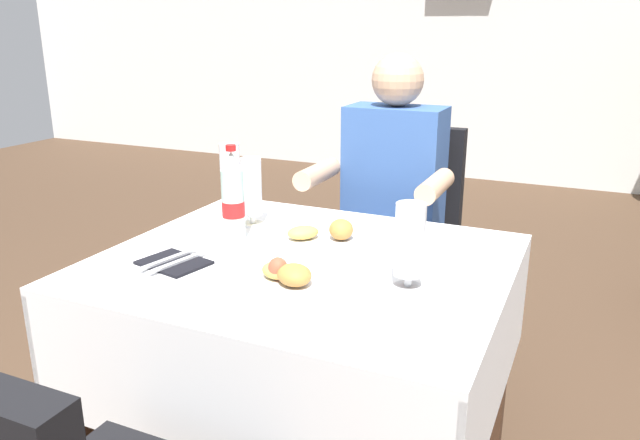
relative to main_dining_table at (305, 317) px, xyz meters
The scene contains 11 objects.
back_wall 4.45m from the main_dining_table, 91.42° to the left, with size 11.00×0.12×3.11m, color white.
main_dining_table is the anchor object (origin of this frame).
chair_far_diner_seat 0.85m from the main_dining_table, 90.00° to the left, with size 0.44×0.50×0.97m.
seated_diner_far 0.75m from the main_dining_table, 90.73° to the left, with size 0.50×0.46×1.26m.
plate_near_camera 0.27m from the main_dining_table, 81.26° to the right, with size 0.23×0.23×0.07m.
plate_far_diner 0.24m from the main_dining_table, 93.39° to the left, with size 0.23×0.23×0.07m.
beer_glass_left 0.42m from the main_dining_table, 13.51° to the right, with size 0.07×0.07×0.21m.
beer_glass_middle 0.61m from the main_dining_table, 143.39° to the left, with size 0.07×0.07×0.23m.
beer_glass_right 0.44m from the main_dining_table, 144.52° to the left, with size 0.07×0.07×0.21m.
cola_bottle_primary 0.40m from the main_dining_table, 167.64° to the left, with size 0.07×0.07×0.28m.
napkin_cutlery_set 0.39m from the main_dining_table, 148.66° to the right, with size 0.19×0.20×0.01m.
Camera 1 is at (0.79, -1.43, 1.35)m, focal length 34.74 mm.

